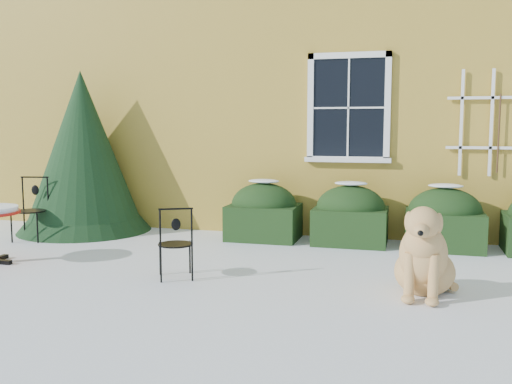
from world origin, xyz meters
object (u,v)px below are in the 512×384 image
(evergreen_shrub, at_px, (83,167))
(dog, at_px, (424,259))
(patio_chair_near, at_px, (176,243))
(patio_chair_far, at_px, (31,209))

(evergreen_shrub, xyz_separation_m, dog, (5.29, -2.37, -0.65))
(patio_chair_near, relative_size, dog, 0.78)
(patio_chair_near, height_order, patio_chair_far, patio_chair_far)
(dog, bearing_deg, evergreen_shrub, 161.87)
(patio_chair_near, bearing_deg, dog, 154.08)
(patio_chair_near, relative_size, patio_chair_far, 0.87)
(patio_chair_far, bearing_deg, dog, -25.57)
(patio_chair_far, height_order, dog, patio_chair_far)
(patio_chair_far, relative_size, dog, 0.89)
(patio_chair_near, xyz_separation_m, dog, (2.66, 0.01, -0.02))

